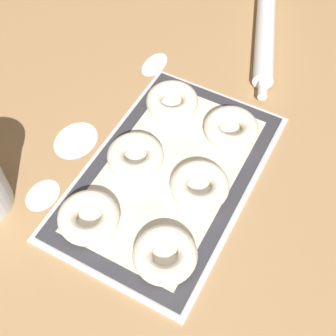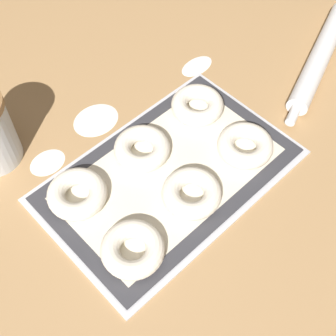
% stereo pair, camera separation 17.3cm
% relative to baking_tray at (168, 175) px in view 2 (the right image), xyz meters
% --- Properties ---
extents(ground_plane, '(2.80, 2.80, 0.00)m').
position_rel_baking_tray_xyz_m(ground_plane, '(0.00, -0.00, -0.00)').
color(ground_plane, '#A87F51').
extents(baking_tray, '(0.53, 0.34, 0.01)m').
position_rel_baking_tray_xyz_m(baking_tray, '(0.00, 0.00, 0.00)').
color(baking_tray, silver).
rests_on(baking_tray, ground_plane).
extents(baking_mat, '(0.51, 0.31, 0.00)m').
position_rel_baking_tray_xyz_m(baking_mat, '(0.00, 0.00, 0.01)').
color(baking_mat, '#333338').
rests_on(baking_mat, baking_tray).
extents(bagel_front_left, '(0.12, 0.12, 0.04)m').
position_rel_baking_tray_xyz_m(bagel_front_left, '(-0.17, -0.09, 0.03)').
color(bagel_front_left, silver).
rests_on(bagel_front_left, baking_mat).
extents(bagel_front_center, '(0.12, 0.12, 0.04)m').
position_rel_baking_tray_xyz_m(bagel_front_center, '(-0.01, -0.08, 0.03)').
color(bagel_front_center, silver).
rests_on(bagel_front_center, baking_mat).
extents(bagel_front_right, '(0.12, 0.12, 0.04)m').
position_rel_baking_tray_xyz_m(bagel_front_right, '(0.16, -0.07, 0.03)').
color(bagel_front_right, silver).
rests_on(bagel_front_right, baking_mat).
extents(bagel_back_left, '(0.12, 0.12, 0.04)m').
position_rel_baking_tray_xyz_m(bagel_back_left, '(-0.17, 0.08, 0.03)').
color(bagel_back_left, silver).
rests_on(bagel_back_left, baking_mat).
extents(bagel_back_center, '(0.12, 0.12, 0.04)m').
position_rel_baking_tray_xyz_m(bagel_back_center, '(-0.00, 0.07, 0.03)').
color(bagel_back_center, silver).
rests_on(bagel_back_center, baking_mat).
extents(bagel_back_right, '(0.12, 0.12, 0.04)m').
position_rel_baking_tray_xyz_m(bagel_back_right, '(0.17, 0.08, 0.03)').
color(bagel_back_right, silver).
rests_on(bagel_back_right, baking_mat).
extents(rolling_pin, '(0.47, 0.19, 0.05)m').
position_rel_baking_tray_xyz_m(rolling_pin, '(0.52, -0.01, 0.02)').
color(rolling_pin, silver).
rests_on(rolling_pin, ground_plane).
extents(flour_patch_near, '(0.08, 0.06, 0.00)m').
position_rel_baking_tray_xyz_m(flour_patch_near, '(-0.16, 0.20, -0.00)').
color(flour_patch_near, white).
rests_on(flour_patch_near, ground_plane).
extents(flour_patch_far, '(0.11, 0.09, 0.00)m').
position_rel_baking_tray_xyz_m(flour_patch_far, '(-0.01, 0.23, -0.00)').
color(flour_patch_far, white).
rests_on(flour_patch_far, ground_plane).
extents(flour_patch_side, '(0.09, 0.05, 0.00)m').
position_rel_baking_tray_xyz_m(flour_patch_side, '(0.28, 0.19, -0.00)').
color(flour_patch_side, white).
rests_on(flour_patch_side, ground_plane).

